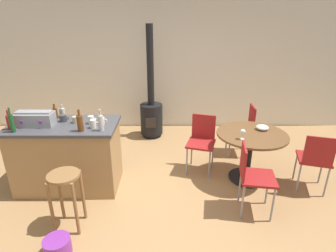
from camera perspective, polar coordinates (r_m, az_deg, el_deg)
The scene contains 25 objects.
ground_plane at distance 3.68m, azimuth -3.28°, elevation -15.60°, with size 8.80×8.80×0.00m, color #A37A4C.
back_wall at distance 5.75m, azimuth -1.94°, elevation 12.93°, with size 8.00×0.10×2.70m, color silver.
kitchen_island at distance 4.00m, azimuth -20.06°, elevation -5.82°, with size 1.41×0.75×0.94m.
wooden_stool at distance 3.23m, azimuth -20.51°, elevation -12.18°, with size 0.35×0.35×0.69m.
dining_table at distance 4.04m, azimuth 17.26°, elevation -3.76°, with size 0.98×0.98×0.73m.
folding_chair_near at distance 3.40m, azimuth 17.54°, elevation -9.58°, with size 0.46×0.46×0.88m.
folding_chair_far at distance 4.11m, azimuth 28.81°, elevation -5.97°, with size 0.50×0.50×0.86m.
folding_chair_left at distance 4.80m, azimuth 15.91°, elevation 0.02°, with size 0.42×0.42×0.88m.
folding_chair_right at distance 4.16m, azimuth 7.36°, elevation -2.76°, with size 0.50×0.50×0.87m.
wood_stove at distance 5.36m, azimuth -3.27°, elevation 3.07°, with size 0.44×0.45×2.15m.
toolbox at distance 3.88m, azimuth -25.93°, elevation 1.44°, with size 0.47×0.22×0.19m.
bottle_0 at distance 3.41m, azimuth -13.69°, elevation 0.72°, with size 0.06×0.06×0.27m.
bottle_1 at distance 4.05m, azimuth -22.40°, elevation 2.60°, with size 0.06×0.06×0.21m.
bottle_2 at distance 3.88m, azimuth -30.08°, elevation 0.77°, with size 0.07×0.07×0.25m.
bottle_3 at distance 4.06m, azimuth -21.06°, elevation 2.70°, with size 0.07×0.07×0.18m.
bottle_4 at distance 3.47m, azimuth -17.76°, elevation 0.67°, with size 0.08×0.08×0.28m.
bottle_5 at distance 3.77m, azimuth -29.75°, elevation 0.66°, with size 0.06×0.06×0.31m.
cup_0 at distance 3.70m, azimuth -15.61°, elevation 1.29°, with size 0.11×0.07×0.10m.
cup_1 at distance 3.79m, azimuth -18.61°, elevation 1.31°, with size 0.12×0.08×0.09m.
cup_2 at distance 3.54m, azimuth -15.16°, elevation 0.47°, with size 0.11×0.07×0.11m.
cup_3 at distance 3.64m, azimuth -13.43°, elevation 1.09°, with size 0.11×0.07×0.09m.
cup_4 at distance 3.90m, azimuth -20.93°, elevation 1.56°, with size 0.12×0.09×0.09m.
wine_glass at distance 3.71m, azimuth 15.72°, elevation -1.21°, with size 0.07×0.07×0.14m.
serving_bowl at distance 4.14m, azimuth 19.47°, elevation -0.31°, with size 0.18×0.18×0.07m, color white.
plastic_bucket at distance 3.19m, azimuth -22.01°, elevation -22.38°, with size 0.27×0.27×0.18m, color purple.
Camera 1 is at (0.22, -2.92, 2.24)m, focal length 28.98 mm.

